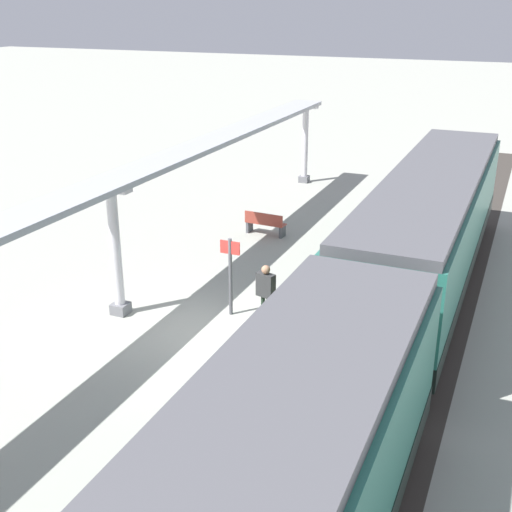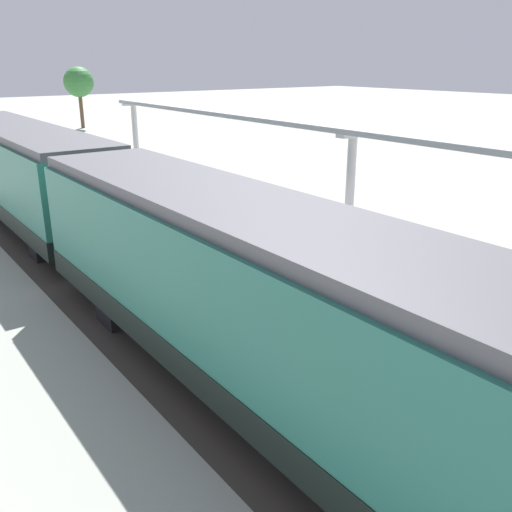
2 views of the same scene
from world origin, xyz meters
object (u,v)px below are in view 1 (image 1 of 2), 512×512
Objects in this scene: train_near_carriage at (430,228)px; canopy_pillar_nearest at (305,144)px; passenger_waiting_near_edge at (266,288)px; platform_info_sign at (230,269)px; canopy_pillar_second at (116,251)px; bench_mid_platform at (265,223)px.

canopy_pillar_nearest is (7.31, -9.94, -0.01)m from train_near_carriage.
platform_info_sign is at bearing -11.97° from passenger_waiting_near_edge.
canopy_pillar_second reaches higher than bench_mid_platform.
passenger_waiting_near_edge is (3.40, 4.27, -0.76)m from train_near_carriage.
train_near_carriage is 8.96m from canopy_pillar_second.
canopy_pillar_second is (0.00, 15.13, 0.00)m from canopy_pillar_nearest.
train_near_carriage is 3.81× the size of canopy_pillar_second.
canopy_pillar_second reaches higher than train_near_carriage.
canopy_pillar_nearest is 15.13m from canopy_pillar_second.
passenger_waiting_near_edge reaches higher than bench_mid_platform.
canopy_pillar_nearest is 2.10× the size of passenger_waiting_near_edge.
canopy_pillar_second reaches higher than passenger_waiting_near_edge.
platform_info_sign is 1.17m from passenger_waiting_near_edge.
passenger_waiting_near_edge is (-2.75, 6.58, 0.63)m from bench_mid_platform.
canopy_pillar_nearest is at bearing -53.68° from train_near_carriage.
canopy_pillar_nearest is 14.26m from platform_info_sign.
canopy_pillar_nearest is 2.36× the size of bench_mid_platform.
platform_info_sign reaches higher than bench_mid_platform.
train_near_carriage is at bearing -128.47° from passenger_waiting_near_edge.
canopy_pillar_nearest is at bearing -90.00° from canopy_pillar_second.
train_near_carriage is at bearing -144.66° from canopy_pillar_second.
train_near_carriage is at bearing 159.42° from bench_mid_platform.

